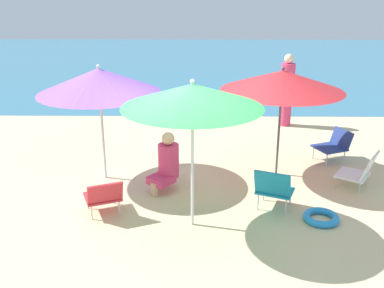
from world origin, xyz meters
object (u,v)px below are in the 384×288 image
at_px(umbrella_purple, 99,81).
at_px(beach_chair_b, 360,171).
at_px(person_b, 167,163).
at_px(beach_chair_d, 334,144).
at_px(umbrella_red, 282,81).
at_px(person_a, 287,90).
at_px(umbrella_green, 192,96).
at_px(swim_ring, 321,217).
at_px(beach_chair_c, 104,196).
at_px(beach_chair_a, 274,188).

relative_size(umbrella_purple, beach_chair_b, 2.68).
xyz_separation_m(beach_chair_b, person_b, (-3.11, -0.09, 0.16)).
bearing_deg(beach_chair_d, umbrella_red, 6.51).
distance_m(beach_chair_d, person_a, 2.32).
xyz_separation_m(umbrella_green, swim_ring, (1.81, 0.12, -1.77)).
distance_m(umbrella_red, person_a, 3.06).
bearing_deg(person_a, swim_ring, 36.83).
bearing_deg(beach_chair_b, swim_ring, 84.70).
relative_size(umbrella_purple, beach_chair_c, 2.95).
distance_m(beach_chair_c, person_b, 1.21).
xyz_separation_m(umbrella_red, beach_chair_d, (1.17, 0.67, -1.34)).
bearing_deg(beach_chair_b, beach_chair_c, 47.31).
xyz_separation_m(beach_chair_c, beach_chair_d, (3.88, 2.15, 0.02)).
distance_m(umbrella_green, beach_chair_d, 3.87).
distance_m(umbrella_green, person_a, 5.18).
bearing_deg(person_b, beach_chair_a, 104.58).
height_order(umbrella_green, beach_chair_b, umbrella_green).
bearing_deg(swim_ring, umbrella_red, 102.60).
bearing_deg(beach_chair_d, swim_ring, 47.45).
distance_m(beach_chair_b, beach_chair_c, 4.07).
xyz_separation_m(umbrella_red, beach_chair_c, (-2.71, -1.48, -1.35)).
relative_size(beach_chair_a, person_b, 0.71).
xyz_separation_m(umbrella_red, beach_chair_a, (-0.27, -1.33, -1.29)).
distance_m(umbrella_red, swim_ring, 2.31).
bearing_deg(beach_chair_c, beach_chair_b, -99.02).
bearing_deg(umbrella_green, umbrella_red, 50.45).
xyz_separation_m(umbrella_green, person_a, (2.11, 4.62, -0.99)).
xyz_separation_m(person_a, swim_ring, (-0.30, -4.50, -0.79)).
bearing_deg(beach_chair_a, umbrella_green, 131.79).
height_order(umbrella_green, umbrella_red, umbrella_green).
distance_m(beach_chair_b, swim_ring, 1.43).
height_order(umbrella_green, person_b, umbrella_green).
bearing_deg(swim_ring, umbrella_green, -176.10).
bearing_deg(umbrella_purple, person_b, -22.25).
bearing_deg(swim_ring, person_a, 86.13).
distance_m(umbrella_red, umbrella_purple, 2.95).
height_order(umbrella_red, beach_chair_b, umbrella_red).
relative_size(beach_chair_d, person_a, 0.44).
height_order(beach_chair_a, beach_chair_d, beach_chair_a).
distance_m(umbrella_green, beach_chair_c, 2.00).
bearing_deg(person_a, umbrella_purple, -9.12).
height_order(umbrella_purple, person_a, umbrella_purple).
xyz_separation_m(beach_chair_c, person_a, (3.38, 4.35, 0.54)).
bearing_deg(beach_chair_c, umbrella_purple, -11.96).
bearing_deg(swim_ring, beach_chair_c, 177.32).
xyz_separation_m(beach_chair_d, person_b, (-3.03, -1.29, 0.14)).
bearing_deg(swim_ring, person_b, 155.79).
distance_m(beach_chair_d, swim_ring, 2.44).
bearing_deg(person_b, beach_chair_c, -6.03).
xyz_separation_m(beach_chair_a, beach_chair_d, (1.45, 2.00, -0.05)).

